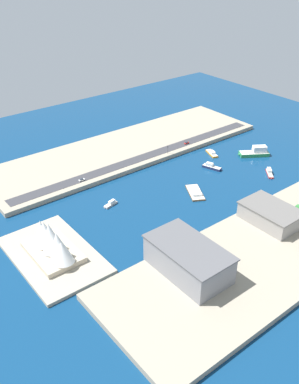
# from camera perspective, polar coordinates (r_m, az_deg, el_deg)

# --- Properties ---
(ground_plane) EXTENTS (440.00, 440.00, 0.00)m
(ground_plane) POSITION_cam_1_polar(r_m,az_deg,el_deg) (305.25, 5.74, 0.57)
(ground_plane) COLOR navy
(quay_west) EXTENTS (70.00, 240.00, 3.39)m
(quay_west) POSITION_cam_1_polar(r_m,az_deg,el_deg) (262.75, 17.85, -6.04)
(quay_west) COLOR #9E937F
(quay_west) RESTS_ON ground_plane
(quay_east) EXTENTS (70.00, 240.00, 3.39)m
(quay_east) POSITION_cam_1_polar(r_m,az_deg,el_deg) (359.35, -3.05, 5.85)
(quay_east) COLOR #9E937F
(quay_east) RESTS_ON ground_plane
(peninsula_point) EXTENTS (66.74, 40.65, 2.00)m
(peninsula_point) POSITION_cam_1_polar(r_m,az_deg,el_deg) (245.66, -12.74, -8.27)
(peninsula_point) COLOR #A89E89
(peninsula_point) RESTS_ON ground_plane
(road_strip) EXTENTS (10.12, 228.00, 0.15)m
(road_strip) POSITION_cam_1_polar(r_m,az_deg,el_deg) (340.57, -0.63, 4.76)
(road_strip) COLOR #38383D
(road_strip) RESTS_ON quay_east
(ferry_green_doubledeck) EXTENTS (19.91, 24.75, 8.15)m
(ferry_green_doubledeck) POSITION_cam_1_polar(r_m,az_deg,el_deg) (360.12, 14.03, 5.21)
(ferry_green_doubledeck) COLOR #2D8C4C
(ferry_green_doubledeck) RESTS_ON ground_plane
(yacht_sleek_gray) EXTENTS (5.64, 11.42, 3.27)m
(yacht_sleek_gray) POSITION_cam_1_polar(r_m,az_deg,el_deg) (284.40, -5.21, -1.58)
(yacht_sleek_gray) COLOR #999EA3
(yacht_sleek_gray) RESTS_ON ground_plane
(barge_flat_brown) EXTENTS (23.12, 18.13, 2.90)m
(barge_flat_brown) POSITION_cam_1_polar(r_m,az_deg,el_deg) (297.70, 6.16, -0.06)
(barge_flat_brown) COLOR brown
(barge_flat_brown) RESTS_ON ground_plane
(patrol_launch_navy) EXTENTS (16.48, 8.77, 4.39)m
(patrol_launch_navy) POSITION_cam_1_polar(r_m,az_deg,el_deg) (332.63, 8.32, 3.37)
(patrol_launch_navy) COLOR #1E284C
(patrol_launch_navy) RESTS_ON ground_plane
(tugboat_red) EXTENTS (13.03, 12.06, 3.75)m
(tugboat_red) POSITION_cam_1_polar(r_m,az_deg,el_deg) (333.71, 15.78, 2.54)
(tugboat_red) COLOR red
(tugboat_red) RESTS_ON ground_plane
(water_taxi_orange) EXTENTS (15.79, 9.65, 3.21)m
(water_taxi_orange) POSITION_cam_1_polar(r_m,az_deg,el_deg) (355.78, 8.36, 5.18)
(water_taxi_orange) COLOR orange
(water_taxi_orange) RESTS_ON ground_plane
(carpark_squat_concrete) EXTENTS (35.18, 23.31, 10.58)m
(carpark_squat_concrete) POSITION_cam_1_polar(r_m,az_deg,el_deg) (269.10, 15.92, -2.92)
(carpark_squat_concrete) COLOR gray
(carpark_squat_concrete) RESTS_ON quay_west
(warehouse_low_gray) EXTENTS (45.38, 25.70, 16.03)m
(warehouse_low_gray) POSITION_cam_1_polar(r_m,az_deg,el_deg) (221.79, 5.22, -8.93)
(warehouse_low_gray) COLOR gray
(warehouse_low_gray) RESTS_ON quay_west
(van_white) EXTENTS (2.15, 4.56, 1.52)m
(van_white) POSITION_cam_1_polar(r_m,az_deg,el_deg) (308.92, -9.07, 1.63)
(van_white) COLOR black
(van_white) RESTS_ON road_strip
(pickup_red) EXTENTS (1.93, 4.57, 1.61)m
(pickup_red) POSITION_cam_1_polar(r_m,az_deg,el_deg) (364.15, 4.99, 6.58)
(pickup_red) COLOR black
(pickup_red) RESTS_ON road_strip
(traffic_light_waterfront) EXTENTS (0.36, 0.36, 6.50)m
(traffic_light_waterfront) POSITION_cam_1_polar(r_m,az_deg,el_deg) (344.57, 2.47, 5.84)
(traffic_light_waterfront) COLOR black
(traffic_light_waterfront) RESTS_ON quay_east
(opera_landmark) EXTENTS (36.78, 23.14, 20.80)m
(opera_landmark) POSITION_cam_1_polar(r_m,az_deg,el_deg) (239.14, -12.89, -6.60)
(opera_landmark) COLOR #BCAD93
(opera_landmark) RESTS_ON peninsula_point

